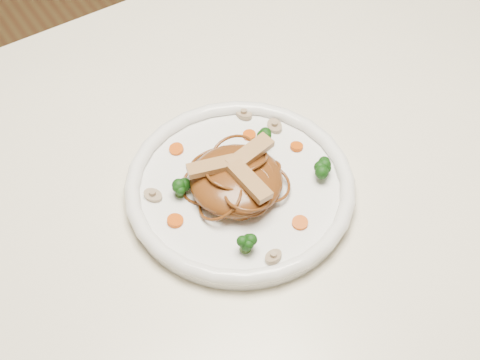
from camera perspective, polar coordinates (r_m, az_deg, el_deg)
table at (r=1.04m, az=1.22°, el=-1.68°), size 1.20×0.80×0.75m
plate at (r=0.91m, az=-0.00°, el=-0.87°), size 0.36×0.36×0.02m
noodle_mound at (r=0.89m, az=-0.30°, el=-0.01°), size 0.12×0.12×0.04m
chicken_a at (r=0.89m, az=0.80°, el=2.17°), size 0.07×0.03×0.01m
chicken_b at (r=0.88m, az=-2.30°, el=1.09°), size 0.06×0.04×0.01m
chicken_c at (r=0.86m, az=0.77°, el=-0.12°), size 0.03×0.07×0.01m
broccoli_0 at (r=0.95m, az=1.80°, el=3.45°), size 0.03×0.03×0.03m
broccoli_1 at (r=0.89m, az=-4.82°, el=-0.58°), size 0.03×0.03×0.03m
broccoli_2 at (r=0.84m, az=0.42°, el=-4.93°), size 0.03×0.03×0.03m
broccoli_3 at (r=0.91m, az=6.61°, el=1.07°), size 0.04×0.04×0.03m
carrot_0 at (r=0.96m, az=0.75°, el=3.60°), size 0.02×0.02×0.00m
carrot_1 at (r=0.88m, az=-5.19°, el=-3.25°), size 0.02×0.02×0.00m
carrot_2 at (r=0.95m, az=4.54°, el=2.68°), size 0.02×0.02×0.00m
carrot_3 at (r=0.95m, az=-5.10°, el=2.46°), size 0.02×0.02×0.00m
carrot_4 at (r=0.87m, az=4.80°, el=-3.42°), size 0.02×0.02×0.00m
mushroom_0 at (r=0.84m, az=2.67°, el=-6.14°), size 0.03×0.03×0.01m
mushroom_1 at (r=0.97m, az=2.78°, el=4.31°), size 0.03×0.03×0.01m
mushroom_2 at (r=0.90m, az=-6.95°, el=-1.23°), size 0.03×0.03×0.01m
mushroom_3 at (r=0.99m, az=0.31°, el=5.29°), size 0.03×0.03×0.01m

